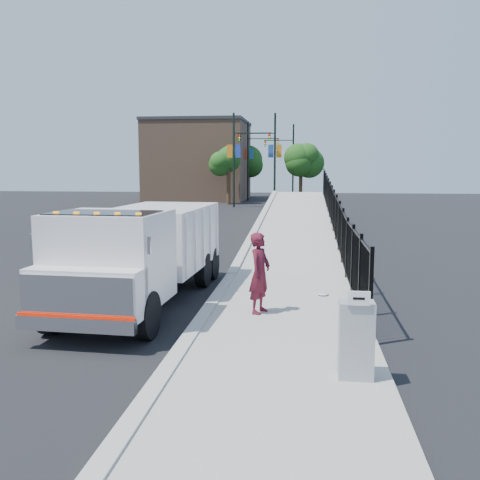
# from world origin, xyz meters

# --- Properties ---
(ground) EXTENTS (120.00, 120.00, 0.00)m
(ground) POSITION_xyz_m (0.00, 0.00, 0.00)
(ground) COLOR black
(ground) RESTS_ON ground
(sidewalk) EXTENTS (3.55, 12.00, 0.12)m
(sidewalk) POSITION_xyz_m (1.93, -2.00, 0.06)
(sidewalk) COLOR #9E998E
(sidewalk) RESTS_ON ground
(curb) EXTENTS (0.30, 12.00, 0.16)m
(curb) POSITION_xyz_m (0.00, -2.00, 0.08)
(curb) COLOR #ADAAA3
(curb) RESTS_ON ground
(ramp) EXTENTS (3.95, 24.06, 3.19)m
(ramp) POSITION_xyz_m (2.12, 16.00, 0.00)
(ramp) COLOR #9E998E
(ramp) RESTS_ON ground
(iron_fence) EXTENTS (0.10, 28.00, 1.80)m
(iron_fence) POSITION_xyz_m (3.55, 12.00, 0.90)
(iron_fence) COLOR black
(iron_fence) RESTS_ON ground
(truck) EXTENTS (2.79, 7.61, 2.57)m
(truck) POSITION_xyz_m (-1.82, 0.51, 1.45)
(truck) COLOR black
(truck) RESTS_ON ground
(worker) EXTENTS (0.65, 0.79, 1.87)m
(worker) POSITION_xyz_m (1.25, -0.30, 1.06)
(worker) COLOR #541321
(worker) RESTS_ON sidewalk
(utility_cabinet) EXTENTS (0.55, 0.40, 1.25)m
(utility_cabinet) POSITION_xyz_m (3.10, -3.96, 0.75)
(utility_cabinet) COLOR gray
(utility_cabinet) RESTS_ON sidewalk
(arrow_sign) EXTENTS (0.35, 0.04, 0.22)m
(arrow_sign) POSITION_xyz_m (3.10, -4.18, 1.48)
(arrow_sign) COLOR white
(arrow_sign) RESTS_ON utility_cabinet
(debris) EXTENTS (0.29, 0.29, 0.07)m
(debris) POSITION_xyz_m (2.77, 1.55, 0.16)
(debris) COLOR silver
(debris) RESTS_ON sidewalk
(light_pole_0) EXTENTS (3.77, 0.22, 8.00)m
(light_pole_0) POSITION_xyz_m (-3.55, 33.45, 4.36)
(light_pole_0) COLOR black
(light_pole_0) RESTS_ON ground
(light_pole_1) EXTENTS (3.77, 0.22, 8.00)m
(light_pole_1) POSITION_xyz_m (-0.68, 33.95, 4.36)
(light_pole_1) COLOR black
(light_pole_1) RESTS_ON ground
(light_pole_2) EXTENTS (3.77, 0.22, 8.00)m
(light_pole_2) POSITION_xyz_m (-3.33, 42.80, 4.36)
(light_pole_2) COLOR black
(light_pole_2) RESTS_ON ground
(light_pole_3) EXTENTS (3.77, 0.22, 8.00)m
(light_pole_3) POSITION_xyz_m (0.60, 46.44, 4.36)
(light_pole_3) COLOR black
(light_pole_3) RESTS_ON ground
(tree_0) EXTENTS (2.39, 2.39, 5.19)m
(tree_0) POSITION_xyz_m (-4.79, 36.74, 3.93)
(tree_0) COLOR #382314
(tree_0) RESTS_ON ground
(tree_1) EXTENTS (2.66, 2.66, 5.33)m
(tree_1) POSITION_xyz_m (1.82, 39.72, 3.95)
(tree_1) COLOR #382314
(tree_1) RESTS_ON ground
(tree_2) EXTENTS (3.27, 3.27, 5.64)m
(tree_2) POSITION_xyz_m (-4.18, 47.95, 3.97)
(tree_2) COLOR #382314
(tree_2) RESTS_ON ground
(building) EXTENTS (10.00, 10.00, 8.00)m
(building) POSITION_xyz_m (-9.00, 44.00, 4.00)
(building) COLOR #8C664C
(building) RESTS_ON ground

